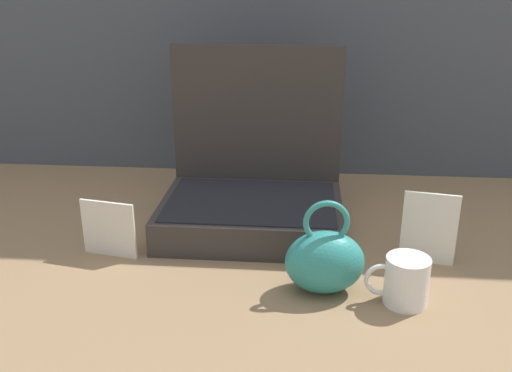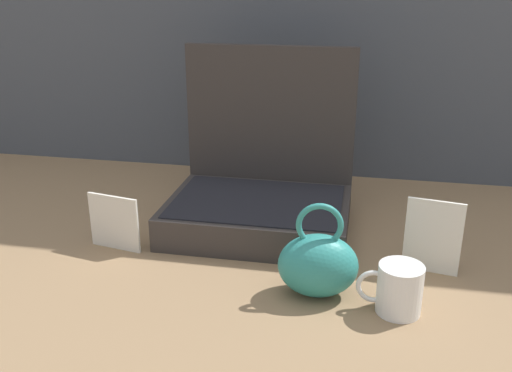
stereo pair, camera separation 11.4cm
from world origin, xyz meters
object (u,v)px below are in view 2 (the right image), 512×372
Objects in this scene: teal_pouch_handbag at (318,264)px; coffee_mug at (398,289)px; info_card_left at (114,222)px; poster_card_right at (433,237)px; open_suitcase at (261,189)px.

coffee_mug is (0.15, -0.03, -0.02)m from teal_pouch_handbag.
info_card_left is 0.67m from poster_card_right.
info_card_left is at bearing 167.34° from coffee_mug.
poster_card_right reaches higher than coffee_mug.
open_suitcase is 3.57× the size of coffee_mug.
coffee_mug is 0.75× the size of poster_card_right.
coffee_mug is at bearing -11.60° from teal_pouch_handbag.
teal_pouch_handbag is 1.20× the size of poster_card_right.
teal_pouch_handbag is at bearing -138.51° from poster_card_right.
info_card_left is (-0.29, -0.19, -0.03)m from open_suitcase.
poster_card_right is (0.67, 0.03, 0.02)m from info_card_left.
open_suitcase is at bearing 133.27° from coffee_mug.
teal_pouch_handbag reaches higher than coffee_mug.
teal_pouch_handbag is 1.50× the size of info_card_left.
coffee_mug is at bearing -46.73° from open_suitcase.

